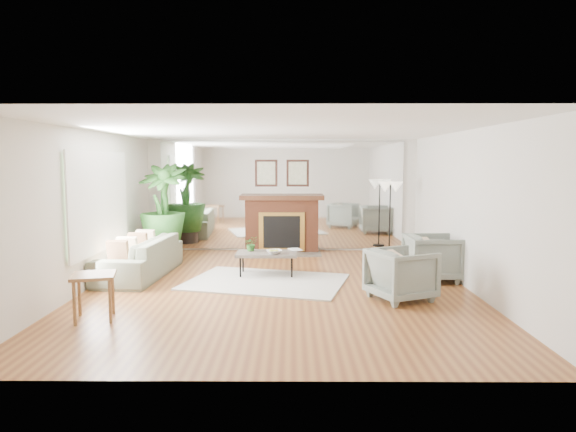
{
  "coord_description": "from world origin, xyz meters",
  "views": [
    {
      "loc": [
        0.21,
        -8.01,
        2.0
      ],
      "look_at": [
        0.15,
        0.6,
        1.09
      ],
      "focal_mm": 32.0,
      "sensor_mm": 36.0,
      "label": 1
    }
  ],
  "objects_px": {
    "coffee_table": "(267,254)",
    "armchair_front": "(401,274)",
    "side_table": "(94,281)",
    "floor_lamp": "(390,193)",
    "armchair_back": "(433,258)",
    "potted_ficus": "(163,209)",
    "fireplace": "(282,223)",
    "sofa": "(140,257)"
  },
  "relations": [
    {
      "from": "armchair_back",
      "to": "potted_ficus",
      "type": "relative_size",
      "value": 0.44
    },
    {
      "from": "fireplace",
      "to": "armchair_back",
      "type": "bearing_deg",
      "value": -46.29
    },
    {
      "from": "side_table",
      "to": "potted_ficus",
      "type": "xyz_separation_m",
      "value": [
        -0.1,
        3.96,
        0.56
      ]
    },
    {
      "from": "fireplace",
      "to": "floor_lamp",
      "type": "xyz_separation_m",
      "value": [
        2.3,
        -0.46,
        0.69
      ]
    },
    {
      "from": "side_table",
      "to": "floor_lamp",
      "type": "height_order",
      "value": "floor_lamp"
    },
    {
      "from": "sofa",
      "to": "side_table",
      "type": "distance_m",
      "value": 2.52
    },
    {
      "from": "fireplace",
      "to": "armchair_front",
      "type": "xyz_separation_m",
      "value": [
        1.81,
        -3.95,
        -0.28
      ]
    },
    {
      "from": "armchair_back",
      "to": "potted_ficus",
      "type": "distance_m",
      "value": 5.33
    },
    {
      "from": "coffee_table",
      "to": "armchair_back",
      "type": "bearing_deg",
      "value": -6.54
    },
    {
      "from": "armchair_front",
      "to": "potted_ficus",
      "type": "distance_m",
      "value": 5.19
    },
    {
      "from": "armchair_front",
      "to": "floor_lamp",
      "type": "bearing_deg",
      "value": -32.24
    },
    {
      "from": "sofa",
      "to": "floor_lamp",
      "type": "height_order",
      "value": "floor_lamp"
    },
    {
      "from": "fireplace",
      "to": "side_table",
      "type": "relative_size",
      "value": 3.24
    },
    {
      "from": "fireplace",
      "to": "armchair_front",
      "type": "bearing_deg",
      "value": -65.39
    },
    {
      "from": "coffee_table",
      "to": "floor_lamp",
      "type": "bearing_deg",
      "value": 37.55
    },
    {
      "from": "side_table",
      "to": "potted_ficus",
      "type": "height_order",
      "value": "potted_ficus"
    },
    {
      "from": "potted_ficus",
      "to": "sofa",
      "type": "bearing_deg",
      "value": -92.43
    },
    {
      "from": "armchair_front",
      "to": "side_table",
      "type": "relative_size",
      "value": 1.31
    },
    {
      "from": "fireplace",
      "to": "armchair_back",
      "type": "height_order",
      "value": "fireplace"
    },
    {
      "from": "coffee_table",
      "to": "potted_ficus",
      "type": "relative_size",
      "value": 0.54
    },
    {
      "from": "fireplace",
      "to": "sofa",
      "type": "height_order",
      "value": "fireplace"
    },
    {
      "from": "sofa",
      "to": "armchair_back",
      "type": "bearing_deg",
      "value": 90.4
    },
    {
      "from": "coffee_table",
      "to": "side_table",
      "type": "xyz_separation_m",
      "value": [
        -2.07,
        -2.53,
        0.11
      ]
    },
    {
      "from": "potted_ficus",
      "to": "fireplace",
      "type": "bearing_deg",
      "value": 22.02
    },
    {
      "from": "armchair_front",
      "to": "floor_lamp",
      "type": "relative_size",
      "value": 0.52
    },
    {
      "from": "coffee_table",
      "to": "armchair_front",
      "type": "xyz_separation_m",
      "value": [
        2.03,
        -1.55,
        -0.01
      ]
    },
    {
      "from": "sofa",
      "to": "armchair_back",
      "type": "height_order",
      "value": "armchair_back"
    },
    {
      "from": "fireplace",
      "to": "side_table",
      "type": "height_order",
      "value": "fireplace"
    },
    {
      "from": "armchair_back",
      "to": "floor_lamp",
      "type": "height_order",
      "value": "floor_lamp"
    },
    {
      "from": "armchair_back",
      "to": "side_table",
      "type": "distance_m",
      "value": 5.37
    },
    {
      "from": "side_table",
      "to": "floor_lamp",
      "type": "bearing_deg",
      "value": 44.21
    },
    {
      "from": "fireplace",
      "to": "potted_ficus",
      "type": "bearing_deg",
      "value": -157.98
    },
    {
      "from": "fireplace",
      "to": "coffee_table",
      "type": "bearing_deg",
      "value": -95.28
    },
    {
      "from": "armchair_front",
      "to": "coffee_table",
      "type": "bearing_deg",
      "value": 28.37
    },
    {
      "from": "floor_lamp",
      "to": "armchair_back",
      "type": "bearing_deg",
      "value": -82.33
    },
    {
      "from": "fireplace",
      "to": "coffee_table",
      "type": "height_order",
      "value": "fireplace"
    },
    {
      "from": "side_table",
      "to": "armchair_back",
      "type": "bearing_deg",
      "value": 24.26
    },
    {
      "from": "fireplace",
      "to": "floor_lamp",
      "type": "relative_size",
      "value": 1.29
    },
    {
      "from": "sofa",
      "to": "side_table",
      "type": "bearing_deg",
      "value": 7.54
    },
    {
      "from": "armchair_back",
      "to": "sofa",
      "type": "bearing_deg",
      "value": 84.48
    },
    {
      "from": "coffee_table",
      "to": "armchair_front",
      "type": "height_order",
      "value": "armchair_front"
    },
    {
      "from": "sofa",
      "to": "potted_ficus",
      "type": "height_order",
      "value": "potted_ficus"
    }
  ]
}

